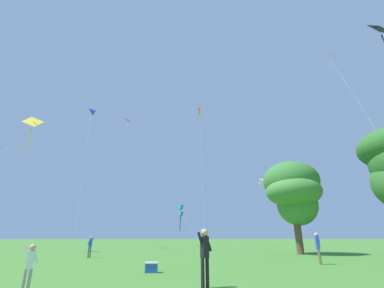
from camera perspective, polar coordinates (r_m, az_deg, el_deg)
kite_pink_low at (r=41.33m, az=28.06°, el=15.50°), size 2.58×11.05×25.95m
kite_teal_box at (r=49.25m, az=-2.44°, el=-14.36°), size 3.37×6.34×7.08m
kite_yellow_diamond at (r=36.48m, az=-31.68°, el=2.90°), size 2.13×11.35×15.48m
kite_black_large at (r=28.46m, az=36.30°, el=18.26°), size 2.93×9.21×18.87m
kite_orange_box at (r=49.14m, az=1.60°, el=6.96°), size 1.07×9.90×24.44m
kite_purple_streamer at (r=52.72m, az=-13.96°, el=3.08°), size 2.27×6.82×23.96m
kite_white_distant at (r=55.38m, az=14.66°, el=-7.65°), size 3.91×11.18×13.25m
kite_blue_delta at (r=45.11m, az=-20.94°, el=6.84°), size 4.26×11.45×21.42m
person_with_spool at (r=18.44m, az=25.67°, el=-19.19°), size 0.25×0.57×1.77m
person_in_red_shirt at (r=23.46m, az=-21.26°, el=-19.72°), size 0.39×0.43×1.58m
person_in_blue_jacket at (r=9.34m, az=2.77°, el=-22.31°), size 0.55×0.34×1.79m
person_child_small at (r=9.67m, az=-31.80°, el=-21.20°), size 0.42×0.20×1.33m
tree_left_oak at (r=28.41m, az=21.13°, el=-9.34°), size 5.52×5.94×8.84m
picnic_cooler at (r=13.34m, az=-8.80°, el=-24.95°), size 0.60×0.40×0.44m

